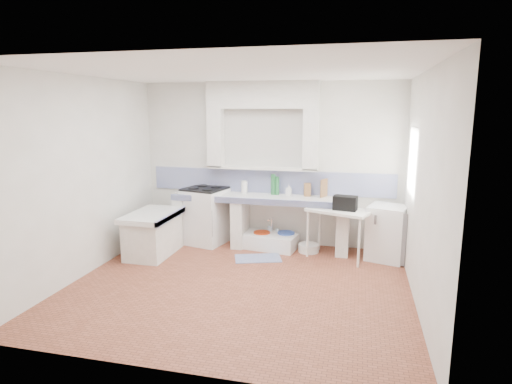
% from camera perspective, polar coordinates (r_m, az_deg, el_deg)
% --- Properties ---
extents(floor, '(4.50, 4.50, 0.00)m').
position_cam_1_polar(floor, '(5.92, -2.31, -12.33)').
color(floor, brown).
rests_on(floor, ground).
extents(ceiling, '(4.50, 4.50, 0.00)m').
position_cam_1_polar(ceiling, '(5.46, -2.54, 15.77)').
color(ceiling, white).
rests_on(ceiling, ground).
extents(wall_back, '(4.50, 0.00, 4.50)m').
position_cam_1_polar(wall_back, '(7.44, 1.80, 3.69)').
color(wall_back, white).
rests_on(wall_back, ground).
extents(wall_front, '(4.50, 0.00, 4.50)m').
position_cam_1_polar(wall_front, '(3.68, -10.97, -4.06)').
color(wall_front, white).
rests_on(wall_front, ground).
extents(wall_left, '(0.00, 4.50, 4.50)m').
position_cam_1_polar(wall_left, '(6.50, -21.87, 1.84)').
color(wall_left, white).
rests_on(wall_left, ground).
extents(wall_right, '(0.00, 4.50, 4.50)m').
position_cam_1_polar(wall_right, '(5.37, 21.35, 0.10)').
color(wall_right, white).
rests_on(wall_right, ground).
extents(alcove_mass, '(1.90, 0.25, 0.45)m').
position_cam_1_polar(alcove_mass, '(7.29, 0.86, 12.80)').
color(alcove_mass, white).
rests_on(alcove_mass, ground).
extents(window_frame, '(0.35, 0.86, 1.06)m').
position_cam_1_polar(window_frame, '(6.54, 21.62, 3.68)').
color(window_frame, '#3B2013').
rests_on(window_frame, ground).
extents(lace_valance, '(0.01, 0.84, 0.24)m').
position_cam_1_polar(lace_valance, '(6.49, 20.58, 7.08)').
color(lace_valance, white).
rests_on(lace_valance, ground).
extents(counter_slab, '(3.00, 0.60, 0.08)m').
position_cam_1_polar(counter_slab, '(7.27, 0.52, -0.80)').
color(counter_slab, white).
rests_on(counter_slab, ground).
extents(counter_lip, '(3.00, 0.04, 0.10)m').
position_cam_1_polar(counter_lip, '(7.00, 0.01, -1.26)').
color(counter_lip, navy).
rests_on(counter_lip, ground).
extents(counter_pier_left, '(0.20, 0.55, 0.82)m').
position_cam_1_polar(counter_pier_left, '(7.79, -9.59, -3.54)').
color(counter_pier_left, white).
rests_on(counter_pier_left, ground).
extents(counter_pier_mid, '(0.20, 0.55, 0.82)m').
position_cam_1_polar(counter_pier_mid, '(7.45, -2.12, -4.06)').
color(counter_pier_mid, white).
rests_on(counter_pier_mid, ground).
extents(counter_pier_right, '(0.20, 0.55, 0.82)m').
position_cam_1_polar(counter_pier_right, '(7.20, 11.48, -4.82)').
color(counter_pier_right, white).
rests_on(counter_pier_right, ground).
extents(peninsula_top, '(0.70, 1.10, 0.08)m').
position_cam_1_polar(peninsula_top, '(7.12, -13.65, -3.02)').
color(peninsula_top, white).
rests_on(peninsula_top, ground).
extents(peninsula_base, '(0.60, 1.00, 0.62)m').
position_cam_1_polar(peninsula_base, '(7.21, -13.52, -5.72)').
color(peninsula_base, white).
rests_on(peninsula_base, ground).
extents(peninsula_lip, '(0.04, 1.10, 0.10)m').
position_cam_1_polar(peninsula_lip, '(6.97, -11.23, -3.20)').
color(peninsula_lip, navy).
rests_on(peninsula_lip, ground).
extents(backsplash, '(4.27, 0.03, 0.40)m').
position_cam_1_polar(backsplash, '(7.47, 1.76, 1.40)').
color(backsplash, navy).
rests_on(backsplash, ground).
extents(stove, '(0.81, 0.80, 0.96)m').
position_cam_1_polar(stove, '(7.64, -6.75, -3.22)').
color(stove, white).
rests_on(stove, ground).
extents(sink, '(0.99, 0.64, 0.22)m').
position_cam_1_polar(sink, '(7.38, 1.79, -6.64)').
color(sink, white).
rests_on(sink, ground).
extents(side_table, '(1.08, 0.84, 0.04)m').
position_cam_1_polar(side_table, '(6.94, 10.87, -5.48)').
color(side_table, white).
rests_on(side_table, ground).
extents(fridge, '(0.69, 0.69, 0.86)m').
position_cam_1_polar(fridge, '(7.07, 17.04, -5.21)').
color(fridge, white).
rests_on(fridge, ground).
extents(bucket_red, '(0.31, 0.31, 0.27)m').
position_cam_1_polar(bucket_red, '(7.42, 0.78, -6.33)').
color(bucket_red, '#AA2806').
rests_on(bucket_red, ground).
extents(bucket_orange, '(0.25, 0.25, 0.23)m').
position_cam_1_polar(bucket_orange, '(7.35, 2.47, -6.68)').
color(bucket_orange, orange).
rests_on(bucket_orange, ground).
extents(bucket_blue, '(0.37, 0.37, 0.27)m').
position_cam_1_polar(bucket_blue, '(7.40, 4.01, -6.38)').
color(bucket_blue, '#2A4CAF').
rests_on(bucket_blue, ground).
extents(basin_white, '(0.41, 0.41, 0.13)m').
position_cam_1_polar(basin_white, '(7.25, 7.02, -7.40)').
color(basin_white, white).
rests_on(basin_white, ground).
extents(water_bottle_a, '(0.10, 0.10, 0.33)m').
position_cam_1_polar(water_bottle_a, '(7.55, 1.84, -5.79)').
color(water_bottle_a, silver).
rests_on(water_bottle_a, ground).
extents(water_bottle_b, '(0.09, 0.09, 0.29)m').
position_cam_1_polar(water_bottle_b, '(7.53, 2.89, -6.01)').
color(water_bottle_b, silver).
rests_on(water_bottle_b, ground).
extents(black_bag, '(0.39, 0.27, 0.22)m').
position_cam_1_polar(black_bag, '(6.79, 11.80, -1.44)').
color(black_bag, black).
rests_on(black_bag, side_table).
extents(green_bottle_a, '(0.09, 0.09, 0.35)m').
position_cam_1_polar(green_bottle_a, '(7.33, 2.29, 1.02)').
color(green_bottle_a, '#226634').
rests_on(green_bottle_a, counter_slab).
extents(green_bottle_b, '(0.08, 0.08, 0.31)m').
position_cam_1_polar(green_bottle_b, '(7.32, 2.83, 0.84)').
color(green_bottle_b, '#226634').
rests_on(green_bottle_b, counter_slab).
extents(knife_block, '(0.13, 0.11, 0.22)m').
position_cam_1_polar(knife_block, '(7.25, 6.84, 0.31)').
color(knife_block, olive).
rests_on(knife_block, counter_slab).
extents(cutting_board, '(0.11, 0.21, 0.30)m').
position_cam_1_polar(cutting_board, '(7.22, 9.04, 0.53)').
color(cutting_board, olive).
rests_on(cutting_board, counter_slab).
extents(paper_towel, '(0.14, 0.14, 0.21)m').
position_cam_1_polar(paper_towel, '(7.45, -1.56, 0.65)').
color(paper_towel, white).
rests_on(paper_towel, counter_slab).
extents(soap_bottle, '(0.09, 0.10, 0.19)m').
position_cam_1_polar(soap_bottle, '(7.29, 4.37, 0.31)').
color(soap_bottle, white).
rests_on(soap_bottle, counter_slab).
extents(rug, '(0.82, 0.62, 0.01)m').
position_cam_1_polar(rug, '(6.90, 0.26, -8.81)').
color(rug, '#324292').
rests_on(rug, ground).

